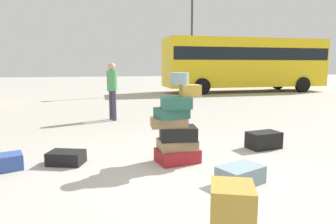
{
  "coord_description": "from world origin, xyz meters",
  "views": [
    {
      "loc": [
        -1.26,
        -4.06,
        1.6
      ],
      "look_at": [
        0.08,
        1.22,
        0.75
      ],
      "focal_mm": 32.16,
      "sensor_mm": 36.0,
      "label": 1
    }
  ],
  "objects_px": {
    "suitcase_black_behind_tower": "(66,158)",
    "person_bearded_onlooker": "(112,86)",
    "suitcase_slate_left_side": "(240,175)",
    "lamp_post": "(192,14)",
    "suitcase_tower": "(176,129)",
    "suitcase_navy_white_trunk": "(1,163)",
    "parked_bus": "(245,61)",
    "suitcase_black_foreground_far": "(264,140)"
  },
  "relations": [
    {
      "from": "suitcase_navy_white_trunk",
      "to": "lamp_post",
      "type": "bearing_deg",
      "value": 42.79
    },
    {
      "from": "suitcase_slate_left_side",
      "to": "person_bearded_onlooker",
      "type": "bearing_deg",
      "value": 83.53
    },
    {
      "from": "suitcase_black_foreground_far",
      "to": "lamp_post",
      "type": "relative_size",
      "value": 0.09
    },
    {
      "from": "suitcase_tower",
      "to": "lamp_post",
      "type": "xyz_separation_m",
      "value": [
        4.51,
        12.62,
        3.97
      ]
    },
    {
      "from": "person_bearded_onlooker",
      "to": "suitcase_slate_left_side",
      "type": "bearing_deg",
      "value": -5.53
    },
    {
      "from": "person_bearded_onlooker",
      "to": "suitcase_black_behind_tower",
      "type": "bearing_deg",
      "value": -34.51
    },
    {
      "from": "parked_bus",
      "to": "suitcase_slate_left_side",
      "type": "bearing_deg",
      "value": -117.92
    },
    {
      "from": "suitcase_navy_white_trunk",
      "to": "suitcase_black_behind_tower",
      "type": "bearing_deg",
      "value": -12.19
    },
    {
      "from": "lamp_post",
      "to": "suitcase_black_foreground_far",
      "type": "bearing_deg",
      "value": -102.14
    },
    {
      "from": "suitcase_navy_white_trunk",
      "to": "suitcase_slate_left_side",
      "type": "bearing_deg",
      "value": -39.26
    },
    {
      "from": "person_bearded_onlooker",
      "to": "parked_bus",
      "type": "distance_m",
      "value": 11.57
    },
    {
      "from": "suitcase_black_foreground_far",
      "to": "person_bearded_onlooker",
      "type": "xyz_separation_m",
      "value": [
        -2.62,
        3.81,
        0.84
      ]
    },
    {
      "from": "suitcase_tower",
      "to": "person_bearded_onlooker",
      "type": "xyz_separation_m",
      "value": [
        -0.74,
        4.24,
        0.43
      ]
    },
    {
      "from": "suitcase_tower",
      "to": "suitcase_black_foreground_far",
      "type": "distance_m",
      "value": 1.98
    },
    {
      "from": "parked_bus",
      "to": "lamp_post",
      "type": "xyz_separation_m",
      "value": [
        -3.22,
        0.54,
        2.7
      ]
    },
    {
      "from": "suitcase_navy_white_trunk",
      "to": "lamp_post",
      "type": "relative_size",
      "value": 0.08
    },
    {
      "from": "person_bearded_onlooker",
      "to": "parked_bus",
      "type": "xyz_separation_m",
      "value": [
        8.46,
        7.84,
        0.83
      ]
    },
    {
      "from": "suitcase_black_foreground_far",
      "to": "parked_bus",
      "type": "distance_m",
      "value": 13.14
    },
    {
      "from": "suitcase_tower",
      "to": "suitcase_black_behind_tower",
      "type": "bearing_deg",
      "value": 168.33
    },
    {
      "from": "suitcase_tower",
      "to": "suitcase_black_foreground_far",
      "type": "height_order",
      "value": "suitcase_tower"
    },
    {
      "from": "suitcase_navy_white_trunk",
      "to": "person_bearded_onlooker",
      "type": "relative_size",
      "value": 0.36
    },
    {
      "from": "suitcase_slate_left_side",
      "to": "lamp_post",
      "type": "xyz_separation_m",
      "value": [
        3.91,
        13.7,
        4.41
      ]
    },
    {
      "from": "suitcase_slate_left_side",
      "to": "suitcase_navy_white_trunk",
      "type": "relative_size",
      "value": 0.99
    },
    {
      "from": "suitcase_slate_left_side",
      "to": "suitcase_black_foreground_far",
      "type": "xyz_separation_m",
      "value": [
        1.28,
        1.5,
        0.04
      ]
    },
    {
      "from": "person_bearded_onlooker",
      "to": "lamp_post",
      "type": "distance_m",
      "value": 10.5
    },
    {
      "from": "suitcase_tower",
      "to": "suitcase_navy_white_trunk",
      "type": "distance_m",
      "value": 2.76
    },
    {
      "from": "suitcase_slate_left_side",
      "to": "suitcase_black_foreground_far",
      "type": "height_order",
      "value": "suitcase_black_foreground_far"
    },
    {
      "from": "suitcase_tower",
      "to": "parked_bus",
      "type": "xyz_separation_m",
      "value": [
        7.73,
        12.08,
        1.27
      ]
    },
    {
      "from": "lamp_post",
      "to": "suitcase_tower",
      "type": "bearing_deg",
      "value": -109.66
    },
    {
      "from": "suitcase_black_behind_tower",
      "to": "person_bearded_onlooker",
      "type": "relative_size",
      "value": 0.33
    },
    {
      "from": "suitcase_navy_white_trunk",
      "to": "suitcase_black_foreground_far",
      "type": "height_order",
      "value": "suitcase_black_foreground_far"
    },
    {
      "from": "suitcase_tower",
      "to": "suitcase_black_behind_tower",
      "type": "xyz_separation_m",
      "value": [
        -1.76,
        0.36,
        -0.46
      ]
    },
    {
      "from": "suitcase_black_behind_tower",
      "to": "person_bearded_onlooker",
      "type": "xyz_separation_m",
      "value": [
        1.02,
        3.87,
        0.9
      ]
    },
    {
      "from": "suitcase_slate_left_side",
      "to": "suitcase_navy_white_trunk",
      "type": "height_order",
      "value": "same"
    },
    {
      "from": "suitcase_black_behind_tower",
      "to": "parked_bus",
      "type": "height_order",
      "value": "parked_bus"
    },
    {
      "from": "suitcase_black_behind_tower",
      "to": "parked_bus",
      "type": "relative_size",
      "value": 0.06
    },
    {
      "from": "suitcase_black_behind_tower",
      "to": "suitcase_tower",
      "type": "bearing_deg",
      "value": 8.87
    },
    {
      "from": "suitcase_tower",
      "to": "person_bearded_onlooker",
      "type": "distance_m",
      "value": 4.32
    },
    {
      "from": "suitcase_slate_left_side",
      "to": "suitcase_black_foreground_far",
      "type": "bearing_deg",
      "value": 28.87
    },
    {
      "from": "suitcase_black_behind_tower",
      "to": "suitcase_black_foreground_far",
      "type": "xyz_separation_m",
      "value": [
        3.65,
        0.06,
        0.05
      ]
    },
    {
      "from": "suitcase_tower",
      "to": "suitcase_slate_left_side",
      "type": "distance_m",
      "value": 1.31
    },
    {
      "from": "suitcase_tower",
      "to": "suitcase_navy_white_trunk",
      "type": "height_order",
      "value": "suitcase_tower"
    }
  ]
}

